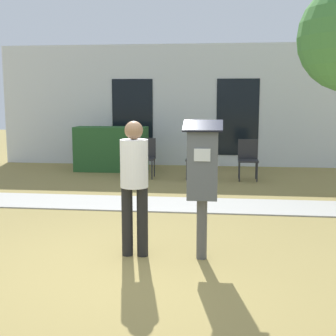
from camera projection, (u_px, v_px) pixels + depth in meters
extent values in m
plane|color=olive|center=(125.00, 271.00, 5.00)|extent=(40.00, 40.00, 0.00)
cube|color=#A3A099|center=(162.00, 204.00, 8.06)|extent=(12.00, 1.10, 0.02)
cube|color=silver|center=(185.00, 106.00, 12.48)|extent=(10.00, 0.24, 3.20)
cube|color=black|center=(132.00, 117.00, 12.56)|extent=(1.10, 0.02, 2.00)
cube|color=black|center=(238.00, 117.00, 12.24)|extent=(1.10, 0.02, 2.00)
cylinder|color=#4C4C4C|center=(202.00, 229.00, 5.35)|extent=(0.12, 0.12, 0.70)
cube|color=#4C5156|center=(203.00, 164.00, 5.24)|extent=(0.34, 0.22, 0.80)
cube|color=silver|center=(202.00, 155.00, 5.11)|extent=(0.18, 0.01, 0.14)
cube|color=black|center=(203.00, 126.00, 5.17)|extent=(0.44, 0.31, 0.12)
cylinder|color=black|center=(127.00, 221.00, 5.46)|extent=(0.13, 0.13, 0.82)
cylinder|color=black|center=(142.00, 222.00, 5.44)|extent=(0.13, 0.13, 0.82)
cylinder|color=white|center=(134.00, 163.00, 5.34)|extent=(0.32, 0.32, 0.55)
sphere|color=#8C6647|center=(134.00, 130.00, 5.28)|extent=(0.21, 0.21, 0.21)
cylinder|color=#262628|center=(135.00, 170.00, 10.50)|extent=(0.03, 0.03, 0.42)
cylinder|color=#262628|center=(152.00, 170.00, 10.45)|extent=(0.03, 0.03, 0.42)
cylinder|color=#262628|center=(138.00, 167.00, 10.87)|extent=(0.03, 0.03, 0.42)
cylinder|color=#262628|center=(154.00, 168.00, 10.83)|extent=(0.03, 0.03, 0.42)
cube|color=#262628|center=(145.00, 159.00, 10.63)|extent=(0.44, 0.44, 0.04)
cube|color=#262628|center=(146.00, 147.00, 10.79)|extent=(0.44, 0.04, 0.44)
cylinder|color=#262628|center=(187.00, 171.00, 10.38)|extent=(0.03, 0.03, 0.42)
cylinder|color=#262628|center=(204.00, 171.00, 10.33)|extent=(0.03, 0.03, 0.42)
cylinder|color=#262628|center=(188.00, 168.00, 10.75)|extent=(0.03, 0.03, 0.42)
cylinder|color=#262628|center=(204.00, 168.00, 10.71)|extent=(0.03, 0.03, 0.42)
cube|color=#262628|center=(196.00, 160.00, 10.51)|extent=(0.44, 0.44, 0.04)
cube|color=#262628|center=(196.00, 148.00, 10.67)|extent=(0.44, 0.04, 0.44)
cylinder|color=#262628|center=(239.00, 172.00, 10.19)|extent=(0.03, 0.03, 0.42)
cylinder|color=#262628|center=(257.00, 172.00, 10.14)|extent=(0.03, 0.03, 0.42)
cylinder|color=#262628|center=(239.00, 169.00, 10.56)|extent=(0.03, 0.03, 0.42)
cylinder|color=#262628|center=(256.00, 170.00, 10.52)|extent=(0.03, 0.03, 0.42)
cube|color=#262628|center=(248.00, 161.00, 10.32)|extent=(0.44, 0.44, 0.04)
cube|color=#262628|center=(248.00, 149.00, 10.48)|extent=(0.44, 0.04, 0.44)
cube|color=#285628|center=(111.00, 149.00, 11.60)|extent=(1.79, 0.60, 1.10)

